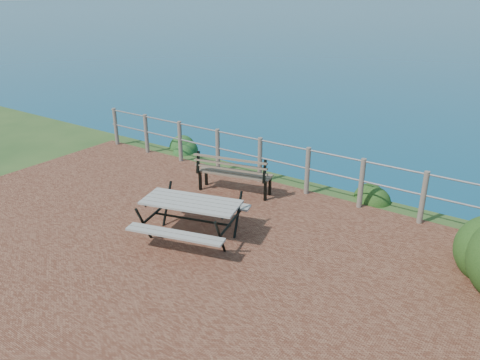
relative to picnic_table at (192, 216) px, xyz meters
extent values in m
cube|color=brown|center=(-0.41, -0.57, -0.44)|extent=(10.00, 7.00, 0.12)
cylinder|color=#6B5B4C|center=(-5.01, 2.78, 0.08)|extent=(0.10, 0.10, 1.00)
cylinder|color=#6B5B4C|center=(-3.86, 2.78, 0.08)|extent=(0.10, 0.10, 1.00)
cylinder|color=#6B5B4C|center=(-2.71, 2.78, 0.08)|extent=(0.10, 0.10, 1.00)
cylinder|color=#6B5B4C|center=(-1.56, 2.78, 0.08)|extent=(0.10, 0.10, 1.00)
cylinder|color=#6B5B4C|center=(-0.41, 2.78, 0.08)|extent=(0.10, 0.10, 1.00)
cylinder|color=#6B5B4C|center=(0.74, 2.78, 0.08)|extent=(0.10, 0.10, 1.00)
cylinder|color=#6B5B4C|center=(1.89, 2.78, 0.08)|extent=(0.10, 0.10, 1.00)
cylinder|color=#6B5B4C|center=(3.04, 2.78, 0.08)|extent=(0.10, 0.10, 1.00)
cylinder|color=slate|center=(-0.41, 2.78, 0.53)|extent=(9.40, 0.04, 0.04)
cylinder|color=slate|center=(-0.41, 2.78, 0.13)|extent=(9.40, 0.04, 0.04)
cube|color=gray|center=(0.00, 0.00, 0.25)|extent=(1.75, 1.08, 0.04)
cube|color=gray|center=(0.00, 0.00, -0.02)|extent=(1.63, 0.66, 0.04)
cube|color=gray|center=(0.00, 0.00, -0.02)|extent=(1.63, 0.66, 0.04)
cylinder|color=black|center=(0.00, 0.00, -0.07)|extent=(1.36, 0.42, 0.04)
cube|color=brown|center=(-0.52, 1.97, 0.01)|extent=(1.61, 0.73, 0.04)
cube|color=brown|center=(-0.52, 1.97, 0.28)|extent=(1.55, 0.47, 0.36)
cube|color=black|center=(-0.52, 1.97, -0.21)|extent=(0.06, 0.07, 0.43)
cube|color=black|center=(-0.52, 1.97, -0.21)|extent=(0.06, 0.07, 0.43)
cube|color=black|center=(-0.52, 1.97, -0.21)|extent=(0.06, 0.07, 0.43)
cube|color=black|center=(-0.52, 1.97, -0.21)|extent=(0.06, 0.07, 0.43)
ellipsoid|color=#224D1D|center=(-3.26, 3.48, -0.44)|extent=(0.76, 0.76, 0.49)
ellipsoid|color=#1D4114|center=(2.05, 3.38, -0.44)|extent=(0.71, 0.71, 0.43)
camera|label=1|loc=(4.67, -5.30, 3.55)|focal=35.00mm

